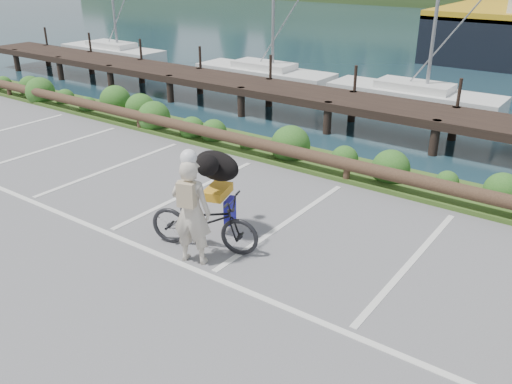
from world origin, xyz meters
TOP-DOWN VIEW (x-y plane):
  - ground at (0.00, 0.00)m, footprint 72.00×72.00m
  - vegetation_strip at (0.00, 5.30)m, footprint 34.00×1.60m
  - log_rail at (0.00, 4.60)m, footprint 32.00×0.30m
  - bicycle at (-0.66, 0.28)m, footprint 2.20×1.31m
  - cyclist at (-0.52, -0.18)m, footprint 0.80×0.64m
  - dog at (-0.86, 0.92)m, footprint 0.74×1.06m

SIDE VIEW (x-z plane):
  - ground at x=0.00m, z-range 0.00..0.00m
  - log_rail at x=0.00m, z-range -0.30..0.30m
  - vegetation_strip at x=0.00m, z-range 0.00..0.10m
  - bicycle at x=-0.66m, z-range 0.00..1.09m
  - cyclist at x=-0.52m, z-range 0.00..1.91m
  - dog at x=-0.86m, z-range 1.09..1.65m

